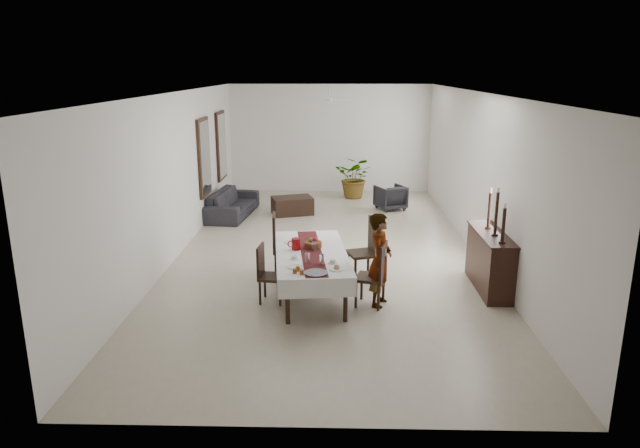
# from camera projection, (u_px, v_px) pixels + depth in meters

# --- Properties ---
(floor) EXTENTS (6.00, 12.00, 0.00)m
(floor) POSITION_uv_depth(u_px,v_px,m) (327.00, 251.00, 11.77)
(floor) COLOR #BFB397
(floor) RESTS_ON ground
(ceiling) EXTENTS (6.00, 12.00, 0.02)m
(ceiling) POSITION_uv_depth(u_px,v_px,m) (328.00, 92.00, 10.92)
(ceiling) COLOR white
(ceiling) RESTS_ON wall_back
(wall_back) EXTENTS (6.00, 0.02, 3.20)m
(wall_back) POSITION_uv_depth(u_px,v_px,m) (330.00, 139.00, 17.13)
(wall_back) COLOR white
(wall_back) RESTS_ON floor
(wall_front) EXTENTS (6.00, 0.02, 3.20)m
(wall_front) POSITION_uv_depth(u_px,v_px,m) (320.00, 285.00, 5.56)
(wall_front) COLOR white
(wall_front) RESTS_ON floor
(wall_left) EXTENTS (0.02, 12.00, 3.20)m
(wall_left) POSITION_uv_depth(u_px,v_px,m) (178.00, 174.00, 11.42)
(wall_left) COLOR white
(wall_left) RESTS_ON floor
(wall_right) EXTENTS (0.02, 12.00, 3.20)m
(wall_right) POSITION_uv_depth(u_px,v_px,m) (479.00, 175.00, 11.27)
(wall_right) COLOR white
(wall_right) RESTS_ON floor
(dining_table_top) EXTENTS (1.22, 2.43, 0.05)m
(dining_table_top) POSITION_uv_depth(u_px,v_px,m) (311.00, 254.00, 9.34)
(dining_table_top) COLOR black
(dining_table_top) RESTS_ON table_leg_fl
(table_leg_fl) EXTENTS (0.08, 0.08, 0.68)m
(table_leg_fl) POSITION_uv_depth(u_px,v_px,m) (288.00, 302.00, 8.34)
(table_leg_fl) COLOR black
(table_leg_fl) RESTS_ON floor
(table_leg_fr) EXTENTS (0.08, 0.08, 0.68)m
(table_leg_fr) POSITION_uv_depth(u_px,v_px,m) (345.00, 300.00, 8.41)
(table_leg_fr) COLOR black
(table_leg_fr) RESTS_ON floor
(table_leg_bl) EXTENTS (0.08, 0.08, 0.68)m
(table_leg_bl) POSITION_uv_depth(u_px,v_px,m) (284.00, 254.00, 10.47)
(table_leg_bl) COLOR black
(table_leg_bl) RESTS_ON floor
(table_leg_br) EXTENTS (0.08, 0.08, 0.68)m
(table_leg_br) POSITION_uv_depth(u_px,v_px,m) (330.00, 253.00, 10.54)
(table_leg_br) COLOR black
(table_leg_br) RESTS_ON floor
(tablecloth_top) EXTENTS (1.42, 2.62, 0.01)m
(tablecloth_top) POSITION_uv_depth(u_px,v_px,m) (311.00, 252.00, 9.33)
(tablecloth_top) COLOR white
(tablecloth_top) RESTS_ON dining_table_top
(tablecloth_drape_left) EXTENTS (0.28, 2.49, 0.29)m
(tablecloth_drape_left) POSITION_uv_depth(u_px,v_px,m) (277.00, 261.00, 9.32)
(tablecloth_drape_left) COLOR white
(tablecloth_drape_left) RESTS_ON dining_table_top
(tablecloth_drape_right) EXTENTS (0.28, 2.49, 0.29)m
(tablecloth_drape_right) POSITION_uv_depth(u_px,v_px,m) (346.00, 259.00, 9.42)
(tablecloth_drape_right) COLOR silver
(tablecloth_drape_right) RESTS_ON dining_table_top
(tablecloth_drape_near) EXTENTS (1.14, 0.14, 0.29)m
(tablecloth_drape_near) POSITION_uv_depth(u_px,v_px,m) (317.00, 289.00, 8.17)
(tablecloth_drape_near) COLOR white
(tablecloth_drape_near) RESTS_ON dining_table_top
(tablecloth_drape_far) EXTENTS (1.14, 0.14, 0.29)m
(tablecloth_drape_far) POSITION_uv_depth(u_px,v_px,m) (307.00, 239.00, 10.57)
(tablecloth_drape_far) COLOR white
(tablecloth_drape_far) RESTS_ON dining_table_top
(table_runner) EXTENTS (0.60, 2.45, 0.00)m
(table_runner) POSITION_uv_depth(u_px,v_px,m) (311.00, 252.00, 9.33)
(table_runner) COLOR maroon
(table_runner) RESTS_ON tablecloth_top
(red_pitcher) EXTENTS (0.16, 0.16, 0.19)m
(red_pitcher) POSITION_uv_depth(u_px,v_px,m) (296.00, 244.00, 9.43)
(red_pitcher) COLOR maroon
(red_pitcher) RESTS_ON tablecloth_top
(pitcher_handle) EXTENTS (0.12, 0.03, 0.12)m
(pitcher_handle) POSITION_uv_depth(u_px,v_px,m) (291.00, 244.00, 9.42)
(pitcher_handle) COLOR maroon
(pitcher_handle) RESTS_ON red_pitcher
(wine_glass_near) EXTENTS (0.07, 0.07, 0.17)m
(wine_glass_near) POSITION_uv_depth(u_px,v_px,m) (322.00, 259.00, 8.71)
(wine_glass_near) COLOR silver
(wine_glass_near) RESTS_ON tablecloth_top
(wine_glass_mid) EXTENTS (0.07, 0.07, 0.17)m
(wine_glass_mid) POSITION_uv_depth(u_px,v_px,m) (307.00, 258.00, 8.79)
(wine_glass_mid) COLOR silver
(wine_glass_mid) RESTS_ON tablecloth_top
(wine_glass_far) EXTENTS (0.07, 0.07, 0.17)m
(wine_glass_far) POSITION_uv_depth(u_px,v_px,m) (314.00, 246.00, 9.36)
(wine_glass_far) COLOR white
(wine_glass_far) RESTS_ON tablecloth_top
(teacup_right) EXTENTS (0.09, 0.09, 0.06)m
(teacup_right) POSITION_uv_depth(u_px,v_px,m) (333.00, 261.00, 8.79)
(teacup_right) COLOR silver
(teacup_right) RESTS_ON saucer_right
(saucer_right) EXTENTS (0.15, 0.15, 0.01)m
(saucer_right) POSITION_uv_depth(u_px,v_px,m) (333.00, 263.00, 8.79)
(saucer_right) COLOR white
(saucer_right) RESTS_ON tablecloth_top
(teacup_left) EXTENTS (0.09, 0.09, 0.06)m
(teacup_left) POSITION_uv_depth(u_px,v_px,m) (294.00, 257.00, 8.97)
(teacup_left) COLOR silver
(teacup_left) RESTS_ON saucer_left
(saucer_left) EXTENTS (0.15, 0.15, 0.01)m
(saucer_left) POSITION_uv_depth(u_px,v_px,m) (294.00, 259.00, 8.98)
(saucer_left) COLOR white
(saucer_left) RESTS_ON tablecloth_top
(plate_near_right) EXTENTS (0.23, 0.23, 0.01)m
(plate_near_right) POSITION_uv_depth(u_px,v_px,m) (337.00, 269.00, 8.51)
(plate_near_right) COLOR white
(plate_near_right) RESTS_ON tablecloth_top
(bread_near_right) EXTENTS (0.09, 0.09, 0.09)m
(bread_near_right) POSITION_uv_depth(u_px,v_px,m) (337.00, 267.00, 8.51)
(bread_near_right) COLOR tan
(bread_near_right) RESTS_ON plate_near_right
(plate_near_left) EXTENTS (0.23, 0.23, 0.01)m
(plate_near_left) POSITION_uv_depth(u_px,v_px,m) (295.00, 267.00, 8.60)
(plate_near_left) COLOR silver
(plate_near_left) RESTS_ON tablecloth_top
(plate_far_left) EXTENTS (0.23, 0.23, 0.01)m
(plate_far_left) POSITION_uv_depth(u_px,v_px,m) (291.00, 242.00, 9.82)
(plate_far_left) COLOR silver
(plate_far_left) RESTS_ON tablecloth_top
(serving_tray) EXTENTS (0.35, 0.35, 0.02)m
(serving_tray) POSITION_uv_depth(u_px,v_px,m) (316.00, 273.00, 8.35)
(serving_tray) COLOR #424348
(serving_tray) RESTS_ON tablecloth_top
(jam_jar_a) EXTENTS (0.06, 0.06, 0.07)m
(jam_jar_a) POSITION_uv_depth(u_px,v_px,m) (302.00, 272.00, 8.29)
(jam_jar_a) COLOR #883713
(jam_jar_a) RESTS_ON tablecloth_top
(jam_jar_b) EXTENTS (0.06, 0.06, 0.07)m
(jam_jar_b) POSITION_uv_depth(u_px,v_px,m) (295.00, 271.00, 8.34)
(jam_jar_b) COLOR brown
(jam_jar_b) RESTS_ON tablecloth_top
(jam_jar_c) EXTENTS (0.06, 0.06, 0.07)m
(jam_jar_c) POSITION_uv_depth(u_px,v_px,m) (298.00, 269.00, 8.44)
(jam_jar_c) COLOR #8D5714
(jam_jar_c) RESTS_ON tablecloth_top
(fruit_basket) EXTENTS (0.29, 0.29, 0.10)m
(fruit_basket) POSITION_uv_depth(u_px,v_px,m) (313.00, 245.00, 9.56)
(fruit_basket) COLOR brown
(fruit_basket) RESTS_ON tablecloth_top
(fruit_red) EXTENTS (0.09, 0.09, 0.09)m
(fruit_red) POSITION_uv_depth(u_px,v_px,m) (315.00, 240.00, 9.56)
(fruit_red) COLOR maroon
(fruit_red) RESTS_ON fruit_basket
(fruit_green) EXTENTS (0.08, 0.08, 0.08)m
(fruit_green) POSITION_uv_depth(u_px,v_px,m) (311.00, 240.00, 9.56)
(fruit_green) COLOR #5C7A24
(fruit_green) RESTS_ON fruit_basket
(chair_right_near_seat) EXTENTS (0.55, 0.55, 0.05)m
(chair_right_near_seat) POSITION_uv_depth(u_px,v_px,m) (370.00, 278.00, 8.97)
(chair_right_near_seat) COLOR black
(chair_right_near_seat) RESTS_ON chair_right_near_leg_fl
(chair_right_near_leg_fl) EXTENTS (0.06, 0.06, 0.44)m
(chair_right_near_leg_fl) POSITION_uv_depth(u_px,v_px,m) (378.00, 298.00, 8.81)
(chair_right_near_leg_fl) COLOR black
(chair_right_near_leg_fl) RESTS_ON floor
(chair_right_near_leg_fr) EXTENTS (0.06, 0.06, 0.44)m
(chair_right_near_leg_fr) POSITION_uv_depth(u_px,v_px,m) (383.00, 289.00, 9.14)
(chair_right_near_leg_fr) COLOR black
(chair_right_near_leg_fr) RESTS_ON floor
(chair_right_near_leg_bl) EXTENTS (0.06, 0.06, 0.44)m
(chair_right_near_leg_bl) POSITION_uv_depth(u_px,v_px,m) (356.00, 295.00, 8.92)
(chair_right_near_leg_bl) COLOR black
(chair_right_near_leg_bl) RESTS_ON floor
(chair_right_near_leg_br) EXTENTS (0.06, 0.06, 0.44)m
(chair_right_near_leg_br) POSITION_uv_depth(u_px,v_px,m) (362.00, 287.00, 9.25)
(chair_right_near_leg_br) COLOR black
(chair_right_near_leg_br) RESTS_ON floor
(chair_right_near_back) EXTENTS (0.17, 0.43, 0.56)m
(chair_right_near_back) POSITION_uv_depth(u_px,v_px,m) (383.00, 261.00, 8.83)
(chair_right_near_back) COLOR black
(chair_right_near_back) RESTS_ON chair_right_near_seat
(chair_right_far_seat) EXTENTS (0.60, 0.60, 0.05)m
(chair_right_far_seat) POSITION_uv_depth(u_px,v_px,m) (362.00, 254.00, 10.01)
(chair_right_far_seat) COLOR black
(chair_right_far_seat) RESTS_ON chair_right_far_leg_fl
(chair_right_far_leg_fl) EXTENTS (0.06, 0.06, 0.47)m
(chair_right_far_leg_fl) POSITION_uv_depth(u_px,v_px,m) (376.00, 270.00, 9.96)
(chair_right_far_leg_fl) COLOR black
(chair_right_far_leg_fl) RESTS_ON floor
(chair_right_far_leg_fr) EXTENTS (0.06, 0.06, 0.47)m
(chair_right_far_leg_fr) POSITION_uv_depth(u_px,v_px,m) (368.00, 263.00, 10.32)
(chair_right_far_leg_fr) COLOR black
(chair_right_far_leg_fr) RESTS_ON floor
(chair_right_far_leg_bl) EXTENTS (0.06, 0.06, 0.47)m
(chair_right_far_leg_bl) POSITION_uv_depth(u_px,v_px,m) (355.00, 273.00, 9.85)
(chair_right_far_leg_bl) COLOR black
(chair_right_far_leg_bl) RESTS_ON floor
(chair_right_far_leg_br) EXTENTS (0.06, 0.06, 0.47)m
(chair_right_far_leg_br) POSITION_uv_depth(u_px,v_px,m) (348.00, 265.00, 10.21)
(chair_right_far_leg_br) COLOR black
(chair_right_far_leg_br) RESTS_ON floor
(chair_right_far_back) EXTENTS (0.19, 0.47, 0.61)m
(chair_right_far_back) POSITION_uv_depth(u_px,v_px,m) (374.00, 235.00, 9.99)
(chair_right_far_back) COLOR black
(chair_right_far_back) RESTS_ON chair_right_far_seat
(chair_left_near_seat) EXTENTS (0.44, 0.44, 0.05)m
(chair_left_near_seat) POSITION_uv_depth(u_px,v_px,m) (272.00, 277.00, 9.12)
(chair_left_near_seat) COLOR black
(chair_left_near_seat) RESTS_ON chair_left_near_leg_fl
(chair_left_near_leg_fl) EXTENTS (0.04, 0.04, 0.39)m
(chair_left_near_leg_fl) POSITION_uv_depth(u_px,v_px,m) (265.00, 286.00, 9.36)
(chair_left_near_leg_fl) COLOR black
(chair_left_near_leg_fl) RESTS_ON floor
(chair_left_near_leg_fr) EXTENTS (0.04, 0.04, 0.39)m
(chair_left_near_leg_fr) POSITION_uv_depth(u_px,v_px,m) (260.00, 293.00, 9.04)
(chair_left_near_leg_fr) COLOR black
(chair_left_near_leg_fr) RESTS_ON floor
(chair_left_near_leg_bl) EXTENTS (0.04, 0.04, 0.39)m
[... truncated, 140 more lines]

